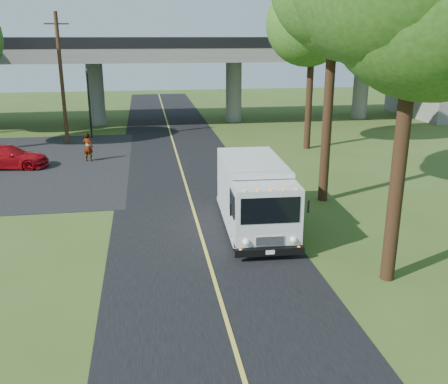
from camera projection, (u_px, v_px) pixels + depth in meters
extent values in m
plane|color=#3B501C|center=(223.00, 308.00, 14.27)|extent=(120.00, 120.00, 0.00)
cube|color=black|center=(190.00, 200.00, 23.68)|extent=(7.00, 90.00, 0.02)
cube|color=gold|center=(190.00, 199.00, 23.68)|extent=(0.12, 90.00, 0.01)
cube|color=slate|center=(165.00, 53.00, 42.61)|extent=(50.00, 9.00, 1.20)
cube|color=black|center=(167.00, 43.00, 38.19)|extent=(50.00, 0.25, 0.80)
cube|color=black|center=(162.00, 42.00, 46.48)|extent=(50.00, 0.25, 0.80)
cube|color=slate|center=(431.00, 85.00, 47.25)|extent=(4.00, 10.00, 6.00)
cylinder|color=slate|center=(96.00, 93.00, 42.70)|extent=(1.40, 1.40, 5.40)
cylinder|color=slate|center=(234.00, 91.00, 44.50)|extent=(1.40, 1.40, 5.40)
cylinder|color=slate|center=(361.00, 89.00, 46.29)|extent=(1.40, 1.40, 5.40)
cylinder|color=black|center=(89.00, 104.00, 37.08)|extent=(0.14, 0.14, 5.20)
imported|color=black|center=(87.00, 76.00, 36.48)|extent=(0.18, 0.22, 1.10)
cylinder|color=#472D19|center=(62.00, 80.00, 34.40)|extent=(0.26, 0.26, 9.00)
cube|color=#472D19|center=(56.00, 24.00, 33.29)|extent=(1.60, 0.10, 0.10)
cylinder|color=#382314|center=(398.00, 173.00, 14.98)|extent=(0.44, 0.44, 7.00)
cylinder|color=#382314|center=(327.00, 119.00, 22.52)|extent=(0.44, 0.44, 7.70)
cylinder|color=#382314|center=(309.00, 100.00, 33.45)|extent=(0.44, 0.44, 6.65)
sphere|color=#295215|center=(313.00, 23.00, 31.99)|extent=(5.58, 5.58, 5.58)
sphere|color=#295215|center=(323.00, 18.00, 31.60)|extent=(4.96, 4.96, 4.96)
cube|color=silver|center=(251.00, 184.00, 20.48)|extent=(2.50, 4.35, 2.18)
cube|color=silver|center=(265.00, 211.00, 17.66)|extent=(2.39, 1.84, 1.99)
cube|color=black|center=(270.00, 210.00, 16.76)|extent=(2.04, 0.16, 0.92)
cube|color=black|center=(270.00, 252.00, 17.11)|extent=(2.43, 0.27, 0.27)
cube|color=silver|center=(252.00, 218.00, 20.51)|extent=(2.55, 5.71, 0.17)
cylinder|color=black|center=(237.00, 238.00, 18.06)|extent=(0.31, 0.88, 0.87)
cylinder|color=black|center=(290.00, 236.00, 18.28)|extent=(0.31, 0.88, 0.87)
cylinder|color=black|center=(224.00, 203.00, 21.92)|extent=(0.31, 0.88, 0.87)
cylinder|color=black|center=(268.00, 201.00, 22.14)|extent=(0.31, 0.88, 0.87)
imported|color=#A30A11|center=(7.00, 157.00, 29.17)|extent=(4.78, 2.33, 1.34)
imported|color=gray|center=(88.00, 147.00, 30.70)|extent=(0.75, 0.62, 1.77)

